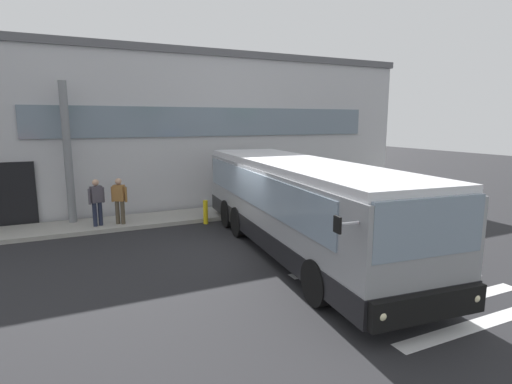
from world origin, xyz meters
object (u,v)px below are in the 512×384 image
entry_support_column (68,153)px  passenger_near_column (97,200)px  passenger_by_doorway (120,198)px  safety_bollard_yellow (206,212)px  bus_main_foreground (298,207)px

entry_support_column → passenger_near_column: 2.06m
entry_support_column → passenger_by_doorway: size_ratio=3.04×
passenger_by_doorway → safety_bollard_yellow: passenger_by_doorway is taller
entry_support_column → bus_main_foreground: (5.98, -6.08, -1.36)m
entry_support_column → passenger_by_doorway: (1.57, -1.03, -1.58)m
safety_bollard_yellow → passenger_near_column: bearing=167.8°
bus_main_foreground → passenger_by_doorway: size_ratio=6.51×
bus_main_foreground → entry_support_column: bearing=134.5°
entry_support_column → passenger_by_doorway: entry_support_column is taller
bus_main_foreground → safety_bollard_yellow: size_ratio=12.12×
passenger_by_doorway → entry_support_column: bearing=146.8°
passenger_near_column → passenger_by_doorway: same height
bus_main_foreground → passenger_near_column: bus_main_foreground is taller
passenger_near_column → passenger_by_doorway: (0.77, -0.04, 0.03)m
safety_bollard_yellow → entry_support_column: bearing=158.4°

